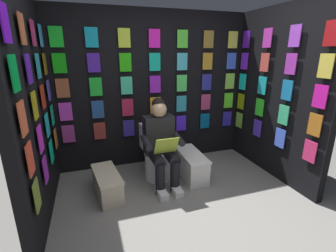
{
  "coord_description": "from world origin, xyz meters",
  "views": [
    {
      "loc": [
        0.99,
        1.83,
        1.77
      ],
      "look_at": [
        0.05,
        -1.0,
        0.85
      ],
      "focal_mm": 25.76,
      "sensor_mm": 36.0,
      "label": 1
    }
  ],
  "objects_px": {
    "person_reading": "(161,143)",
    "comic_longbox_near": "(191,165)",
    "toilet": "(157,155)",
    "comic_longbox_far": "(107,184)"
  },
  "relations": [
    {
      "from": "toilet",
      "to": "comic_longbox_far",
      "type": "distance_m",
      "value": 0.82
    },
    {
      "from": "comic_longbox_near",
      "to": "comic_longbox_far",
      "type": "xyz_separation_m",
      "value": [
        1.2,
        0.11,
        -0.03
      ]
    },
    {
      "from": "toilet",
      "to": "comic_longbox_near",
      "type": "height_order",
      "value": "toilet"
    },
    {
      "from": "comic_longbox_near",
      "to": "comic_longbox_far",
      "type": "distance_m",
      "value": 1.21
    },
    {
      "from": "toilet",
      "to": "comic_longbox_far",
      "type": "height_order",
      "value": "toilet"
    },
    {
      "from": "comic_longbox_near",
      "to": "person_reading",
      "type": "bearing_deg",
      "value": 6.26
    },
    {
      "from": "person_reading",
      "to": "comic_longbox_near",
      "type": "bearing_deg",
      "value": -176.22
    },
    {
      "from": "toilet",
      "to": "person_reading",
      "type": "xyz_separation_m",
      "value": [
        -0.0,
        0.23,
        0.27
      ]
    },
    {
      "from": "person_reading",
      "to": "toilet",
      "type": "bearing_deg",
      "value": -90.12
    },
    {
      "from": "person_reading",
      "to": "comic_longbox_near",
      "type": "relative_size",
      "value": 1.62
    }
  ]
}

